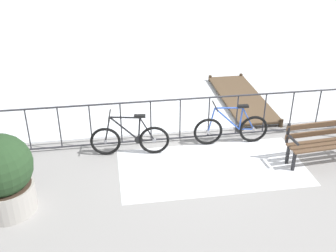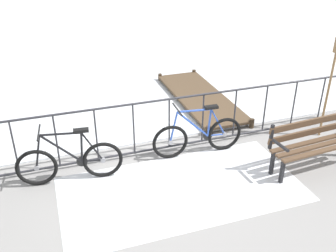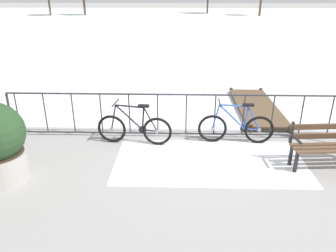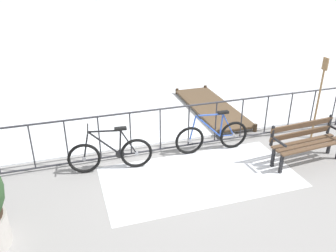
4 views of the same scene
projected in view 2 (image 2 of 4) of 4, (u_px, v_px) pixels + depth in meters
ground_plane at (152, 153)px, 7.15m from camera, size 160.00×160.00×0.00m
snow_patch at (182, 189)px, 6.18m from camera, size 3.86×1.93×0.01m
railing_fence at (152, 127)px, 6.88m from camera, size 9.06×0.06×1.07m
bicycle_near_railing at (70, 162)px, 6.21m from camera, size 1.71×0.52×0.97m
bicycle_second at (198, 136)px, 6.96m from camera, size 1.71×0.52×0.97m
park_bench at (312, 140)px, 6.54m from camera, size 1.63×0.60×0.89m
oar_upright at (330, 82)px, 7.23m from camera, size 0.04×0.16×1.98m
wooden_dock at (200, 97)px, 9.18m from camera, size 1.10×3.30×0.20m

